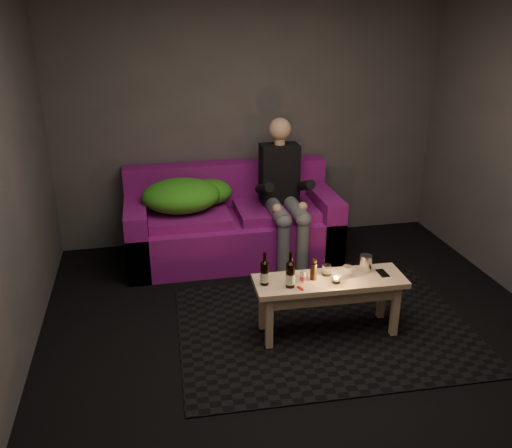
{
  "coord_description": "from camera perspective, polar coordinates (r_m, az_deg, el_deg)",
  "views": [
    {
      "loc": [
        -1.09,
        -3.17,
        2.36
      ],
      "look_at": [
        -0.18,
        1.16,
        0.58
      ],
      "focal_mm": 38.0,
      "sensor_mm": 36.0,
      "label": 1
    }
  ],
  "objects": [
    {
      "name": "floor",
      "position": [
        4.1,
        5.95,
        -13.39
      ],
      "size": [
        4.5,
        4.5,
        0.0
      ],
      "primitive_type": "plane",
      "color": "black",
      "rests_on": "ground"
    },
    {
      "name": "room",
      "position": [
        3.86,
        4.79,
        11.14
      ],
      "size": [
        4.5,
        4.5,
        4.5
      ],
      "color": "silver",
      "rests_on": "ground"
    },
    {
      "name": "rug",
      "position": [
        4.38,
        7.26,
        -10.79
      ],
      "size": [
        2.33,
        1.73,
        0.01
      ],
      "primitive_type": "cube",
      "rotation": [
        0.0,
        0.0,
        -0.03
      ],
      "color": "black",
      "rests_on": "floor"
    },
    {
      "name": "sofa",
      "position": [
        5.45,
        -2.6,
        -0.08
      ],
      "size": [
        2.06,
        0.93,
        0.89
      ],
      "color": "#7E1072",
      "rests_on": "floor"
    },
    {
      "name": "green_blanket",
      "position": [
        5.27,
        -7.42,
        3.02
      ],
      "size": [
        0.91,
        0.62,
        0.31
      ],
      "color": "#318E19",
      "rests_on": "sofa"
    },
    {
      "name": "person",
      "position": [
        5.25,
        2.89,
        3.63
      ],
      "size": [
        0.37,
        0.86,
        1.38
      ],
      "color": "black",
      "rests_on": "sofa"
    },
    {
      "name": "coffee_table",
      "position": [
        4.15,
        7.73,
        -6.75
      ],
      "size": [
        1.15,
        0.4,
        0.47
      ],
      "rotation": [
        0.0,
        0.0,
        -0.03
      ],
      "color": "#D6AD7D",
      "rests_on": "rug"
    },
    {
      "name": "beer_bottle_a",
      "position": [
        3.95,
        0.91,
        -5.15
      ],
      "size": [
        0.06,
        0.06,
        0.26
      ],
      "color": "black",
      "rests_on": "coffee_table"
    },
    {
      "name": "beer_bottle_b",
      "position": [
        3.93,
        3.63,
        -5.29
      ],
      "size": [
        0.07,
        0.07,
        0.27
      ],
      "color": "black",
      "rests_on": "coffee_table"
    },
    {
      "name": "salt_shaker",
      "position": [
        4.03,
        4.95,
        -5.52
      ],
      "size": [
        0.05,
        0.05,
        0.09
      ],
      "primitive_type": "cylinder",
      "rotation": [
        0.0,
        0.0,
        0.14
      ],
      "color": "silver",
      "rests_on": "coffee_table"
    },
    {
      "name": "pepper_mill",
      "position": [
        4.06,
        6.07,
        -5.0
      ],
      "size": [
        0.06,
        0.06,
        0.13
      ],
      "primitive_type": "cylinder",
      "rotation": [
        0.0,
        0.0,
        -0.27
      ],
      "color": "black",
      "rests_on": "coffee_table"
    },
    {
      "name": "tumbler_back",
      "position": [
        4.14,
        7.44,
        -4.82
      ],
      "size": [
        0.08,
        0.08,
        0.08
      ],
      "primitive_type": "cylinder",
      "rotation": [
        0.0,
        0.0,
        -0.1
      ],
      "color": "white",
      "rests_on": "coffee_table"
    },
    {
      "name": "tealight",
      "position": [
        4.05,
        8.42,
        -5.79
      ],
      "size": [
        0.07,
        0.07,
        0.05
      ],
      "color": "white",
      "rests_on": "coffee_table"
    },
    {
      "name": "tumbler_front",
      "position": [
        4.13,
        9.61,
        -4.98
      ],
      "size": [
        0.09,
        0.09,
        0.09
      ],
      "primitive_type": "cylinder",
      "rotation": [
        0.0,
        0.0,
        -0.25
      ],
      "color": "white",
      "rests_on": "coffee_table"
    },
    {
      "name": "steel_cup",
      "position": [
        4.25,
        11.46,
        -4.05
      ],
      "size": [
        0.11,
        0.11,
        0.13
      ],
      "primitive_type": "cylinder",
      "rotation": [
        0.0,
        0.0,
        0.23
      ],
      "color": "silver",
      "rests_on": "coffee_table"
    },
    {
      "name": "smartphone",
      "position": [
        4.26,
        13.17,
        -5.05
      ],
      "size": [
        0.07,
        0.13,
        0.01
      ],
      "primitive_type": "cube",
      "rotation": [
        0.0,
        0.0,
        0.02
      ],
      "color": "black",
      "rests_on": "coffee_table"
    },
    {
      "name": "red_lighter",
      "position": [
        3.95,
        4.68,
        -6.75
      ],
      "size": [
        0.04,
        0.07,
        0.01
      ],
      "primitive_type": "cube",
      "rotation": [
        0.0,
        0.0,
        0.33
      ],
      "color": "#BB0E0B",
      "rests_on": "coffee_table"
    }
  ]
}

